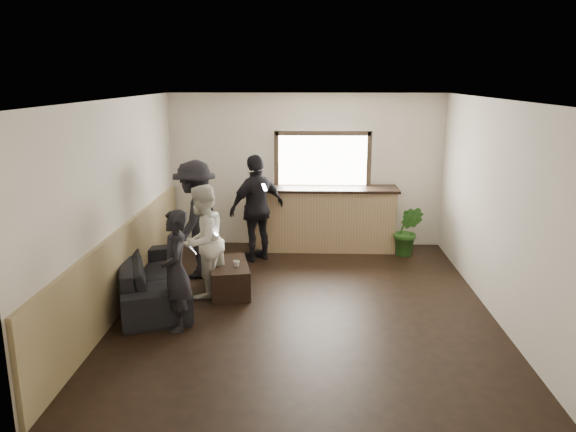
{
  "coord_description": "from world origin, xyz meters",
  "views": [
    {
      "loc": [
        0.04,
        -7.22,
        3.07
      ],
      "look_at": [
        -0.24,
        0.4,
        1.18
      ],
      "focal_mm": 35.0,
      "sensor_mm": 36.0,
      "label": 1
    }
  ],
  "objects_px": {
    "person_b": "(202,241)",
    "person_c": "(196,219)",
    "cup_a": "(220,256)",
    "person_d": "(257,208)",
    "sofa": "(152,277)",
    "potted_plant": "(408,231)",
    "person_a": "(176,271)",
    "bar_counter": "(322,215)",
    "cup_b": "(236,264)",
    "coffee_table": "(229,278)"
  },
  "relations": [
    {
      "from": "coffee_table",
      "to": "person_b",
      "type": "bearing_deg",
      "value": -157.17
    },
    {
      "from": "potted_plant",
      "to": "person_b",
      "type": "height_order",
      "value": "person_b"
    },
    {
      "from": "person_a",
      "to": "cup_a",
      "type": "bearing_deg",
      "value": 152.09
    },
    {
      "from": "cup_a",
      "to": "potted_plant",
      "type": "xyz_separation_m",
      "value": [
        3.06,
        1.62,
        -0.03
      ]
    },
    {
      "from": "sofa",
      "to": "cup_a",
      "type": "distance_m",
      "value": 1.03
    },
    {
      "from": "coffee_table",
      "to": "person_c",
      "type": "xyz_separation_m",
      "value": [
        -0.6,
        0.67,
        0.71
      ]
    },
    {
      "from": "sofa",
      "to": "potted_plant",
      "type": "bearing_deg",
      "value": -80.23
    },
    {
      "from": "cup_a",
      "to": "potted_plant",
      "type": "height_order",
      "value": "potted_plant"
    },
    {
      "from": "sofa",
      "to": "coffee_table",
      "type": "height_order",
      "value": "sofa"
    },
    {
      "from": "sofa",
      "to": "person_c",
      "type": "height_order",
      "value": "person_c"
    },
    {
      "from": "potted_plant",
      "to": "person_a",
      "type": "xyz_separation_m",
      "value": [
        -3.37,
        -3.07,
        0.31
      ]
    },
    {
      "from": "potted_plant",
      "to": "person_b",
      "type": "relative_size",
      "value": 0.56
    },
    {
      "from": "person_c",
      "to": "coffee_table",
      "type": "bearing_deg",
      "value": 52.57
    },
    {
      "from": "person_b",
      "to": "person_c",
      "type": "height_order",
      "value": "person_c"
    },
    {
      "from": "sofa",
      "to": "person_d",
      "type": "relative_size",
      "value": 1.23
    },
    {
      "from": "bar_counter",
      "to": "cup_a",
      "type": "bearing_deg",
      "value": -128.02
    },
    {
      "from": "bar_counter",
      "to": "sofa",
      "type": "distance_m",
      "value": 3.52
    },
    {
      "from": "bar_counter",
      "to": "person_b",
      "type": "relative_size",
      "value": 1.67
    },
    {
      "from": "cup_a",
      "to": "person_b",
      "type": "xyz_separation_m",
      "value": [
        -0.18,
        -0.34,
        0.33
      ]
    },
    {
      "from": "cup_a",
      "to": "coffee_table",
      "type": "bearing_deg",
      "value": -50.29
    },
    {
      "from": "sofa",
      "to": "person_d",
      "type": "bearing_deg",
      "value": -54.68
    },
    {
      "from": "cup_a",
      "to": "person_a",
      "type": "height_order",
      "value": "person_a"
    },
    {
      "from": "bar_counter",
      "to": "person_a",
      "type": "distance_m",
      "value": 3.93
    },
    {
      "from": "person_d",
      "to": "person_b",
      "type": "bearing_deg",
      "value": 29.13
    },
    {
      "from": "cup_a",
      "to": "cup_b",
      "type": "distance_m",
      "value": 0.43
    },
    {
      "from": "cup_b",
      "to": "person_a",
      "type": "height_order",
      "value": "person_a"
    },
    {
      "from": "potted_plant",
      "to": "person_d",
      "type": "distance_m",
      "value": 2.67
    },
    {
      "from": "person_a",
      "to": "person_c",
      "type": "distance_m",
      "value": 1.93
    },
    {
      "from": "cup_b",
      "to": "person_d",
      "type": "relative_size",
      "value": 0.05
    },
    {
      "from": "coffee_table",
      "to": "potted_plant",
      "type": "relative_size",
      "value": 1.07
    },
    {
      "from": "potted_plant",
      "to": "person_d",
      "type": "bearing_deg",
      "value": -173.34
    },
    {
      "from": "person_c",
      "to": "cup_a",
      "type": "bearing_deg",
      "value": 53.41
    },
    {
      "from": "person_d",
      "to": "bar_counter",
      "type": "bearing_deg",
      "value": 171.21
    },
    {
      "from": "cup_a",
      "to": "person_b",
      "type": "distance_m",
      "value": 0.51
    },
    {
      "from": "cup_a",
      "to": "person_d",
      "type": "height_order",
      "value": "person_d"
    },
    {
      "from": "cup_b",
      "to": "person_a",
      "type": "distance_m",
      "value": 1.31
    },
    {
      "from": "cup_a",
      "to": "potted_plant",
      "type": "relative_size",
      "value": 0.14
    },
    {
      "from": "person_b",
      "to": "sofa",
      "type": "bearing_deg",
      "value": -52.61
    },
    {
      "from": "coffee_table",
      "to": "person_d",
      "type": "height_order",
      "value": "person_d"
    },
    {
      "from": "coffee_table",
      "to": "person_d",
      "type": "relative_size",
      "value": 0.53
    },
    {
      "from": "coffee_table",
      "to": "cup_b",
      "type": "relative_size",
      "value": 10.34
    },
    {
      "from": "person_a",
      "to": "person_b",
      "type": "distance_m",
      "value": 1.11
    },
    {
      "from": "coffee_table",
      "to": "person_d",
      "type": "xyz_separation_m",
      "value": [
        0.28,
        1.51,
        0.7
      ]
    },
    {
      "from": "person_a",
      "to": "person_d",
      "type": "bearing_deg",
      "value": 148.95
    },
    {
      "from": "cup_a",
      "to": "person_b",
      "type": "height_order",
      "value": "person_b"
    },
    {
      "from": "person_a",
      "to": "person_c",
      "type": "xyz_separation_m",
      "value": [
        -0.12,
        1.92,
        0.16
      ]
    },
    {
      "from": "bar_counter",
      "to": "sofa",
      "type": "bearing_deg",
      "value": -134.37
    },
    {
      "from": "coffee_table",
      "to": "sofa",
      "type": "bearing_deg",
      "value": -163.59
    },
    {
      "from": "sofa",
      "to": "cup_b",
      "type": "bearing_deg",
      "value": -99.82
    },
    {
      "from": "cup_a",
      "to": "potted_plant",
      "type": "distance_m",
      "value": 3.47
    }
  ]
}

